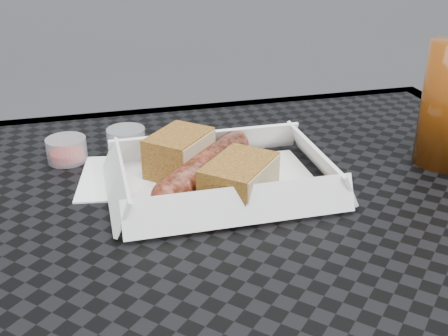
# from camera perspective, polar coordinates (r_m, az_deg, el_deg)

# --- Properties ---
(patio_table) EXTENTS (0.80, 0.80, 0.74)m
(patio_table) POSITION_cam_1_polar(r_m,az_deg,el_deg) (0.60, 4.52, -12.71)
(patio_table) COLOR black
(patio_table) RESTS_ON ground
(food_tray) EXTENTS (0.22, 0.15, 0.00)m
(food_tray) POSITION_cam_1_polar(r_m,az_deg,el_deg) (0.64, -0.22, -1.88)
(food_tray) COLOR white
(food_tray) RESTS_ON patio_table
(bratwurst) EXTENTS (0.14, 0.15, 0.04)m
(bratwurst) POSITION_cam_1_polar(r_m,az_deg,el_deg) (0.64, -2.00, -0.00)
(bratwurst) COLOR maroon
(bratwurst) RESTS_ON food_tray
(bread_near) EXTENTS (0.09, 0.09, 0.05)m
(bread_near) POSITION_cam_1_polar(r_m,az_deg,el_deg) (0.66, -4.56, 1.53)
(bread_near) COLOR olive
(bread_near) RESTS_ON food_tray
(bread_far) EXTENTS (0.10, 0.10, 0.04)m
(bread_far) POSITION_cam_1_polar(r_m,az_deg,el_deg) (0.60, 1.55, -1.23)
(bread_far) COLOR olive
(bread_far) RESTS_ON food_tray
(veg_garnish) EXTENTS (0.03, 0.03, 0.00)m
(veg_garnish) POSITION_cam_1_polar(r_m,az_deg,el_deg) (0.61, 5.80, -3.12)
(veg_garnish) COLOR #E6420A
(veg_garnish) RESTS_ON food_tray
(napkin) EXTENTS (0.14, 0.14, 0.00)m
(napkin) POSITION_cam_1_polar(r_m,az_deg,el_deg) (0.68, -9.35, -0.87)
(napkin) COLOR white
(napkin) RESTS_ON patio_table
(condiment_cup_sauce) EXTENTS (0.05, 0.05, 0.03)m
(condiment_cup_sauce) POSITION_cam_1_polar(r_m,az_deg,el_deg) (0.73, -15.69, 1.80)
(condiment_cup_sauce) COLOR maroon
(condiment_cup_sauce) RESTS_ON patio_table
(condiment_cup_empty) EXTENTS (0.05, 0.05, 0.03)m
(condiment_cup_empty) POSITION_cam_1_polar(r_m,az_deg,el_deg) (0.75, -9.89, 2.86)
(condiment_cup_empty) COLOR silver
(condiment_cup_empty) RESTS_ON patio_table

